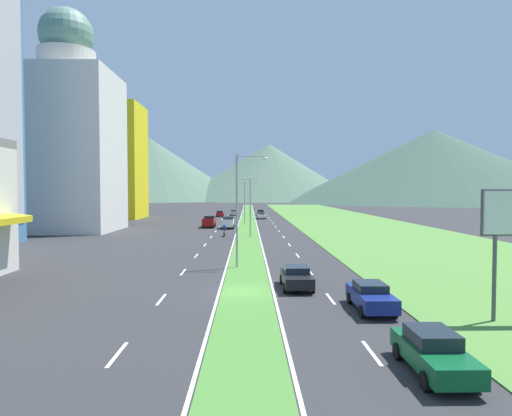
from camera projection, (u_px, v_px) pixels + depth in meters
The scene contains 49 objects.
ground_plane at pixel (246, 292), 28.99m from camera, with size 600.00×600.00×0.00m, color #2D2D30.
grass_median at pixel (248, 224), 88.94m from camera, with size 3.20×240.00×0.06m, color #477F33.
grass_verge_right at pixel (352, 224), 89.29m from camera, with size 24.00×240.00×0.06m, color #518438.
lane_dash_left_1 at pixel (117, 354), 18.01m from camera, with size 0.16×2.80×0.01m, color silver.
lane_dash_left_2 at pixel (161, 299), 27.09m from camera, with size 0.16×2.80×0.01m, color silver.
lane_dash_left_3 at pixel (183, 272), 36.18m from camera, with size 0.16×2.80×0.01m, color silver.
lane_dash_left_4 at pixel (196, 256), 45.26m from camera, with size 0.16×2.80×0.01m, color silver.
lane_dash_left_5 at pixel (205, 245), 54.35m from camera, with size 0.16×2.80×0.01m, color silver.
lane_dash_left_6 at pixel (211, 237), 63.43m from camera, with size 0.16×2.80×0.01m, color silver.
lane_dash_left_7 at pixel (216, 231), 72.52m from camera, with size 0.16×2.80×0.01m, color silver.
lane_dash_left_8 at pixel (219, 227), 81.61m from camera, with size 0.16×2.80×0.01m, color silver.
lane_dash_left_9 at pixel (222, 223), 90.69m from camera, with size 0.16×2.80×0.01m, color silver.
lane_dash_left_10 at pixel (225, 220), 99.78m from camera, with size 0.16×2.80×0.01m, color silver.
lane_dash_left_11 at pixel (227, 218), 108.86m from camera, with size 0.16×2.80×0.01m, color silver.
lane_dash_left_12 at pixel (228, 216), 117.95m from camera, with size 0.16×2.80×0.01m, color silver.
lane_dash_left_13 at pixel (230, 214), 127.03m from camera, with size 0.16×2.80×0.01m, color silver.
lane_dash_right_1 at pixel (372, 353), 18.18m from camera, with size 0.16×2.80×0.01m, color silver.
lane_dash_right_2 at pixel (330, 299), 27.27m from camera, with size 0.16×2.80×0.01m, color silver.
lane_dash_right_3 at pixel (310, 272), 36.35m from camera, with size 0.16×2.80×0.01m, color silver.
lane_dash_right_4 at pixel (298, 255), 45.44m from camera, with size 0.16×2.80×0.01m, color silver.
lane_dash_right_5 at pixel (289, 245), 54.52m from camera, with size 0.16×2.80×0.01m, color silver.
lane_dash_right_6 at pixel (284, 237), 63.61m from camera, with size 0.16×2.80×0.01m, color silver.
lane_dash_right_7 at pixel (279, 231), 72.69m from camera, with size 0.16×2.80×0.01m, color silver.
lane_dash_right_8 at pixel (276, 227), 81.78m from camera, with size 0.16×2.80×0.01m, color silver.
lane_dash_right_9 at pixel (273, 223), 90.87m from camera, with size 0.16×2.80×0.01m, color silver.
lane_dash_right_10 at pixel (271, 220), 99.95m from camera, with size 0.16×2.80×0.01m, color silver.
lane_dash_right_11 at pixel (269, 218), 109.04m from camera, with size 0.16×2.80×0.01m, color silver.
lane_dash_right_12 at pixel (267, 216), 118.12m from camera, with size 0.16×2.80×0.01m, color silver.
lane_dash_right_13 at pixel (266, 214), 127.21m from camera, with size 0.16×2.80×0.01m, color silver.
edge_line_median_left at pixel (239, 224), 88.91m from camera, with size 0.16×240.00×0.01m, color silver.
edge_line_median_right at pixel (256, 224), 88.97m from camera, with size 0.16×240.00×0.01m, color silver.
domed_building at pixel (68, 138), 72.78m from camera, with size 15.05×15.05×35.70m.
midrise_colored at pixel (113, 162), 106.32m from camera, with size 13.75×13.75×26.69m, color yellow.
hill_far_left at pixel (149, 169), 302.58m from camera, with size 130.36×130.36×41.94m, color #516B56.
hill_far_center at pixel (268, 172), 302.79m from camera, with size 123.58×123.58×37.91m, color #516B56.
hill_far_right at pixel (433, 166), 252.12m from camera, with size 165.38×165.38×40.59m, color #3D5647.
street_lamp_near at pixel (240, 203), 38.04m from camera, with size 2.75×0.28×9.60m.
street_lamp_mid at pixel (248, 203), 62.52m from camera, with size 3.00×0.46×8.27m.
street_lamp_far at pixel (247, 200), 87.01m from camera, with size 3.27×0.29×8.23m.
car_0 at pixel (220, 214), 113.15m from camera, with size 1.86×4.70×1.56m.
car_1 at pixel (371, 296), 24.65m from camera, with size 1.93×4.61×1.49m.
car_2 at pixel (296, 277), 30.24m from camera, with size 2.01×4.54×1.47m.
car_3 at pixel (261, 213), 118.72m from camera, with size 1.90×4.14×1.53m.
car_4 at pixel (261, 216), 104.89m from camera, with size 2.01×4.51×1.43m.
car_5 at pixel (433, 352), 16.13m from camera, with size 1.88×4.45×1.53m.
car_6 at pixel (234, 212), 119.92m from camera, with size 2.00×4.22×1.43m.
pickup_truck_0 at pixel (209, 222), 80.65m from camera, with size 2.18×5.40×2.00m.
pickup_truck_1 at pixel (228, 223), 78.48m from camera, with size 2.18×5.40×2.00m.
motorcycle_rider at pixel (224, 231), 64.40m from camera, with size 0.36×2.00×1.80m.
Camera 1 is at (0.13, -28.77, 6.54)m, focal length 31.70 mm.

